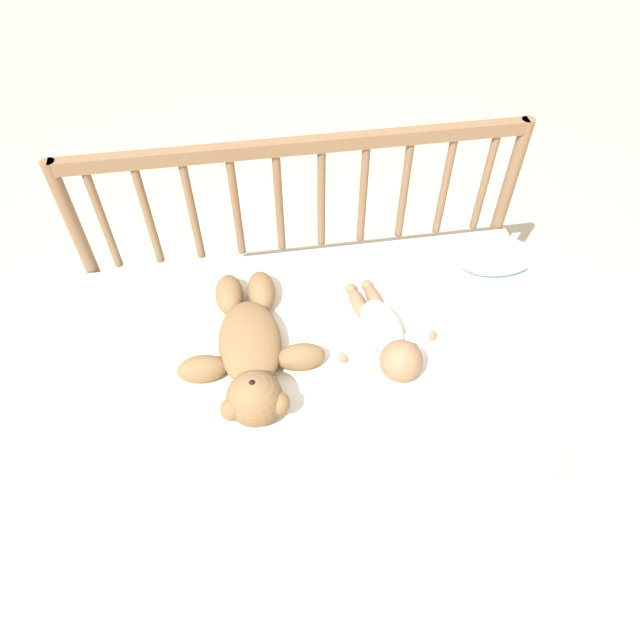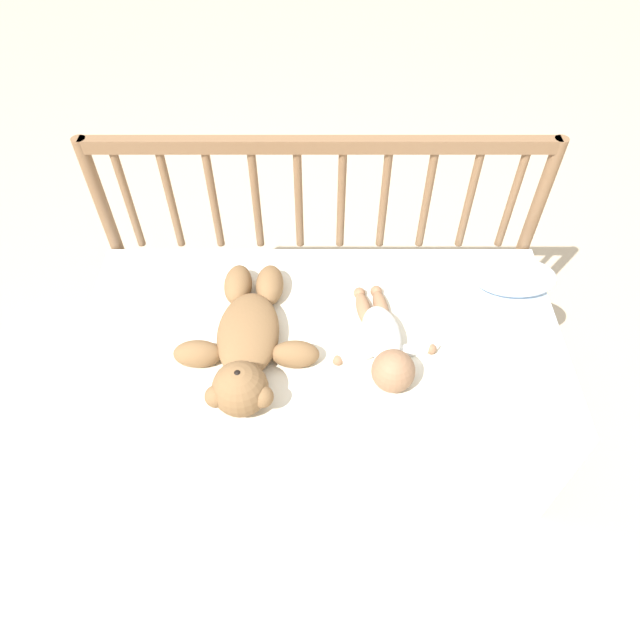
% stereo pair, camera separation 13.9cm
% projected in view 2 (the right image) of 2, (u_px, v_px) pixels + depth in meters
% --- Properties ---
extents(ground_plane, '(12.00, 12.00, 0.00)m').
position_uv_depth(ground_plane, '(320.00, 421.00, 1.79)').
color(ground_plane, '#C6B293').
extents(crib_mattress, '(1.23, 0.62, 0.44)m').
position_uv_depth(crib_mattress, '(320.00, 381.00, 1.62)').
color(crib_mattress, silver).
rests_on(crib_mattress, ground_plane).
extents(crib_rail, '(1.23, 0.04, 0.79)m').
position_uv_depth(crib_rail, '(320.00, 212.00, 1.57)').
color(crib_rail, brown).
rests_on(crib_rail, ground_plane).
extents(blanket, '(0.83, 0.52, 0.01)m').
position_uv_depth(blanket, '(307.00, 339.00, 1.43)').
color(blanket, silver).
rests_on(blanket, crib_mattress).
extents(teddy_bear, '(0.35, 0.47, 0.13)m').
position_uv_depth(teddy_bear, '(247.00, 343.00, 1.37)').
color(teddy_bear, olive).
rests_on(teddy_bear, crib_mattress).
extents(baby, '(0.28, 0.35, 0.10)m').
position_uv_depth(baby, '(385.00, 345.00, 1.37)').
color(baby, white).
rests_on(baby, crib_mattress).
extents(small_pillow, '(0.23, 0.14, 0.06)m').
position_uv_depth(small_pillow, '(514.00, 276.00, 1.54)').
color(small_pillow, silver).
rests_on(small_pillow, crib_mattress).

